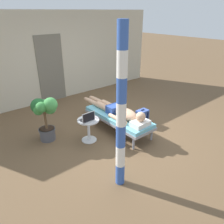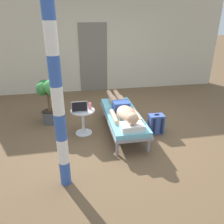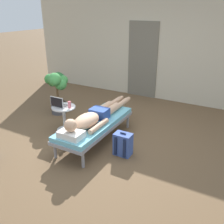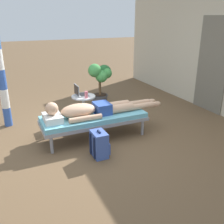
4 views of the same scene
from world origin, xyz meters
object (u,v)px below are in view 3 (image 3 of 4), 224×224
at_px(person_reclining, 94,117).
at_px(laptop, 59,104).
at_px(drink_glass, 69,105).
at_px(potted_plant, 57,87).
at_px(side_table, 64,114).
at_px(backpack, 123,144).
at_px(lounge_chair, 95,124).

height_order(person_reclining, laptop, laptop).
height_order(drink_glass, potted_plant, potted_plant).
xyz_separation_m(person_reclining, potted_plant, (-1.49, 0.75, 0.13)).
bearing_deg(drink_glass, potted_plant, 143.13).
bearing_deg(potted_plant, drink_glass, -36.87).
relative_size(person_reclining, side_table, 4.15).
bearing_deg(backpack, person_reclining, 168.97).
height_order(laptop, backpack, laptop).
bearing_deg(potted_plant, lounge_chair, -25.67).
height_order(person_reclining, side_table, person_reclining).
distance_m(laptop, drink_glass, 0.22).
xyz_separation_m(drink_glass, backpack, (1.32, -0.25, -0.39)).
distance_m(drink_glass, potted_plant, 1.05).
distance_m(person_reclining, backpack, 0.75).
xyz_separation_m(side_table, drink_glass, (0.15, 0.01, 0.23)).
xyz_separation_m(laptop, drink_glass, (0.21, 0.06, 0.01)).
distance_m(backpack, potted_plant, 2.37).
xyz_separation_m(side_table, potted_plant, (-0.69, 0.64, 0.29)).
height_order(side_table, backpack, side_table).
xyz_separation_m(person_reclining, drink_glass, (-0.65, 0.12, 0.07)).
distance_m(person_reclining, potted_plant, 1.68).
bearing_deg(lounge_chair, person_reclining, -90.00).
bearing_deg(backpack, side_table, 170.64).
distance_m(person_reclining, laptop, 0.87).
xyz_separation_m(person_reclining, side_table, (-0.80, 0.11, -0.16)).
bearing_deg(person_reclining, backpack, -11.03).
bearing_deg(backpack, laptop, 172.88).
xyz_separation_m(lounge_chair, drink_glass, (-0.65, 0.09, 0.24)).
bearing_deg(laptop, drink_glass, 16.81).
relative_size(lounge_chair, potted_plant, 1.77).
bearing_deg(potted_plant, backpack, -22.26).
bearing_deg(person_reclining, laptop, 175.95).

